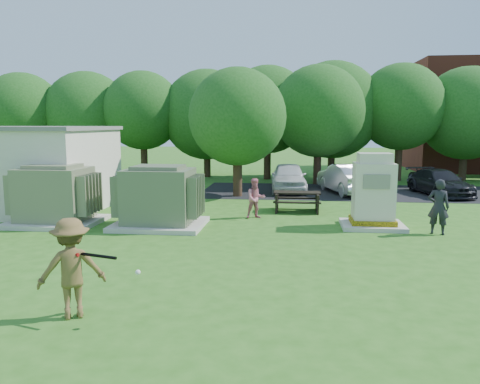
# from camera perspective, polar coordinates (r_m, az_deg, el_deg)

# --- Properties ---
(ground) EXTENTS (120.00, 120.00, 0.00)m
(ground) POSITION_cam_1_polar(r_m,az_deg,el_deg) (11.26, -2.41, -9.51)
(ground) COLOR #2D6619
(ground) RESTS_ON ground
(parking_strip) EXTENTS (20.00, 6.00, 0.01)m
(parking_strip) POSITION_cam_1_polar(r_m,az_deg,el_deg) (24.89, 18.89, -0.09)
(parking_strip) COLOR #232326
(parking_strip) RESTS_ON ground
(transformer_left) EXTENTS (3.00, 2.40, 2.07)m
(transformer_left) POSITION_cam_1_polar(r_m,az_deg,el_deg) (17.35, -21.64, -0.48)
(transformer_left) COLOR beige
(transformer_left) RESTS_ON ground
(transformer_right) EXTENTS (3.00, 2.40, 2.07)m
(transformer_right) POSITION_cam_1_polar(r_m,az_deg,el_deg) (15.93, -9.84, -0.75)
(transformer_right) COLOR beige
(transformer_right) RESTS_ON ground
(generator_cabinet) EXTENTS (2.05, 1.67, 2.49)m
(generator_cabinet) POSITION_cam_1_polar(r_m,az_deg,el_deg) (16.18, 15.94, -0.38)
(generator_cabinet) COLOR beige
(generator_cabinet) RESTS_ON ground
(picnic_table) EXTENTS (1.83, 1.37, 0.78)m
(picnic_table) POSITION_cam_1_polar(r_m,az_deg,el_deg) (18.65, 6.96, -0.88)
(picnic_table) COLOR black
(picnic_table) RESTS_ON ground
(batter) EXTENTS (1.35, 1.14, 1.81)m
(batter) POSITION_cam_1_polar(r_m,az_deg,el_deg) (8.92, -19.86, -8.72)
(batter) COLOR brown
(batter) RESTS_ON ground
(person_by_generator) EXTENTS (0.74, 0.60, 1.75)m
(person_by_generator) POSITION_cam_1_polar(r_m,az_deg,el_deg) (15.87, 23.04, -1.67)
(person_by_generator) COLOR black
(person_by_generator) RESTS_ON ground
(person_at_picnic) EXTENTS (0.86, 0.77, 1.47)m
(person_at_picnic) POSITION_cam_1_polar(r_m,az_deg,el_deg) (17.14, 1.92, -0.79)
(person_at_picnic) COLOR #CE6D7C
(person_at_picnic) RESTS_ON ground
(car_white) EXTENTS (1.96, 4.37, 1.46)m
(car_white) POSITION_cam_1_polar(r_m,az_deg,el_deg) (24.23, 5.93, 1.82)
(car_white) COLOR white
(car_white) RESTS_ON ground
(car_silver_a) EXTENTS (2.75, 4.76, 1.48)m
(car_silver_a) POSITION_cam_1_polar(r_m,az_deg,el_deg) (23.95, 12.80, 1.62)
(car_silver_a) COLOR #BDBCC1
(car_silver_a) RESTS_ON ground
(car_dark) EXTENTS (2.69, 4.56, 1.24)m
(car_dark) POSITION_cam_1_polar(r_m,az_deg,el_deg) (24.78, 23.17, 1.08)
(car_dark) COLOR black
(car_dark) RESTS_ON ground
(batting_equipment) EXTENTS (1.36, 0.28, 0.32)m
(batting_equipment) POSITION_cam_1_polar(r_m,az_deg,el_deg) (8.51, -16.93, -7.72)
(batting_equipment) COLOR black
(batting_equipment) RESTS_ON ground
(tree_row) EXTENTS (41.30, 13.30, 7.30)m
(tree_row) POSITION_cam_1_polar(r_m,az_deg,el_deg) (29.09, 6.86, 9.64)
(tree_row) COLOR #47301E
(tree_row) RESTS_ON ground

